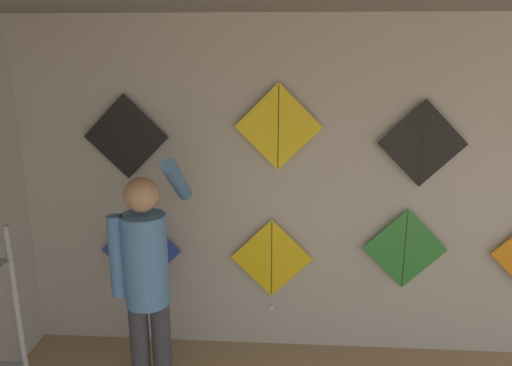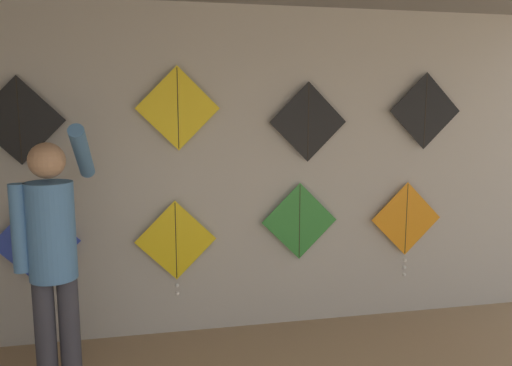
{
  "view_description": "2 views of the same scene",
  "coord_description": "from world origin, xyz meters",
  "views": [
    {
      "loc": [
        -0.39,
        -0.06,
        2.57
      ],
      "look_at": [
        -0.63,
        3.54,
        1.56
      ],
      "focal_mm": 35.0,
      "sensor_mm": 36.0,
      "label": 1
    },
    {
      "loc": [
        -0.66,
        -0.37,
        1.97
      ],
      "look_at": [
        0.13,
        3.54,
        1.35
      ],
      "focal_mm": 35.0,
      "sensor_mm": 36.0,
      "label": 2
    }
  ],
  "objects": [
    {
      "name": "kite_6",
      "position": [
        0.64,
        3.78,
        1.83
      ],
      "size": [
        0.69,
        0.01,
        0.69
      ],
      "color": "black"
    },
    {
      "name": "kite_2",
      "position": [
        0.58,
        3.78,
        0.96
      ],
      "size": [
        0.69,
        0.01,
        0.69
      ],
      "color": "#338C38"
    },
    {
      "name": "kite_3",
      "position": [
        1.6,
        3.78,
        0.91
      ],
      "size": [
        0.69,
        0.04,
        0.9
      ],
      "color": "orange"
    },
    {
      "name": "shopkeeper",
      "position": [
        -1.33,
        2.98,
        1.05
      ],
      "size": [
        0.47,
        0.68,
        1.86
      ],
      "rotation": [
        0.0,
        0.0,
        0.19
      ],
      "color": "#383842",
      "rests_on": "ground"
    },
    {
      "name": "kite_7",
      "position": [
        1.74,
        3.78,
        1.92
      ],
      "size": [
        0.69,
        0.01,
        0.69
      ],
      "color": "black"
    },
    {
      "name": "kite_4",
      "position": [
        -1.68,
        3.78,
        1.86
      ],
      "size": [
        0.69,
        0.01,
        0.69
      ],
      "color": "black"
    },
    {
      "name": "back_panel",
      "position": [
        0.0,
        3.87,
        1.4
      ],
      "size": [
        5.98,
        0.06,
        2.8
      ],
      "primitive_type": "cube",
      "color": "#BCB7AD",
      "rests_on": "ground"
    },
    {
      "name": "kite_5",
      "position": [
        -0.47,
        3.78,
        1.95
      ],
      "size": [
        0.69,
        0.01,
        0.69
      ],
      "color": "yellow"
    },
    {
      "name": "kite_1",
      "position": [
        -0.51,
        3.78,
        0.83
      ],
      "size": [
        0.69,
        0.04,
        0.83
      ],
      "color": "yellow"
    },
    {
      "name": "kite_0",
      "position": [
        -1.62,
        3.78,
        0.89
      ],
      "size": [
        0.69,
        0.01,
        0.69
      ],
      "color": "blue"
    }
  ]
}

